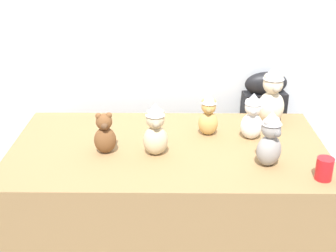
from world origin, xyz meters
TOP-DOWN VIEW (x-y plane):
  - wall_back at (0.00, 0.96)m, footprint 7.00×0.08m
  - display_table at (0.00, 0.25)m, footprint 1.69×0.92m
  - instrument_case at (0.63, 0.84)m, footprint 0.29×0.15m
  - teddy_bear_honey at (0.22, 0.40)m, footprint 0.12×0.10m
  - teddy_bear_chestnut at (-0.33, 0.18)m, footprint 0.13×0.12m
  - teddy_bear_ash at (0.50, 0.05)m, footprint 0.17×0.16m
  - teddy_bear_sand at (-0.06, 0.16)m, footprint 0.14×0.13m
  - teddy_bear_snow at (0.46, 0.35)m, footprint 0.13×0.11m
  - teddy_bear_cream at (0.61, 0.57)m, footprint 0.18×0.17m
  - party_cup_red at (0.73, -0.08)m, footprint 0.08×0.08m

SIDE VIEW (x-z plane):
  - display_table at x=0.00m, z-range 0.00..0.79m
  - instrument_case at x=0.63m, z-range 0.00..1.03m
  - party_cup_red at x=0.73m, z-range 0.79..0.90m
  - teddy_bear_chestnut at x=-0.33m, z-range 0.79..1.01m
  - teddy_bear_honey at x=0.22m, z-range 0.79..1.04m
  - teddy_bear_snow at x=0.46m, z-range 0.79..1.06m
  - teddy_bear_sand at x=-0.06m, z-range 0.79..1.07m
  - teddy_bear_ash at x=0.50m, z-range 0.79..1.08m
  - teddy_bear_cream at x=0.61m, z-range 0.79..1.14m
  - wall_back at x=0.00m, z-range 0.00..2.60m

